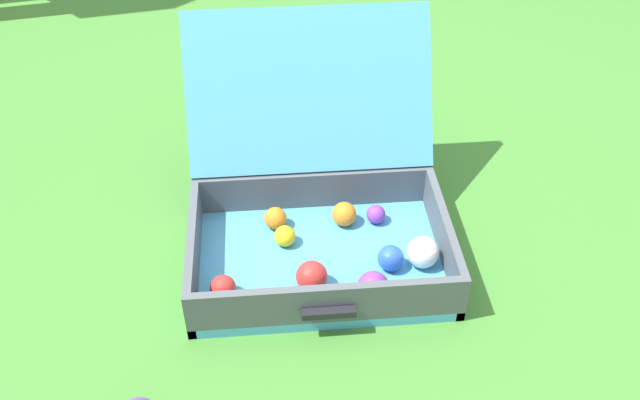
% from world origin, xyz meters
% --- Properties ---
extents(ground_plane, '(16.00, 16.00, 0.00)m').
position_xyz_m(ground_plane, '(0.00, 0.00, 0.00)').
color(ground_plane, '#3D7A2D').
extents(open_suitcase, '(0.58, 0.62, 0.45)m').
position_xyz_m(open_suitcase, '(-0.05, -0.00, 0.11)').
color(open_suitcase, '#4799C6').
rests_on(open_suitcase, ground).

